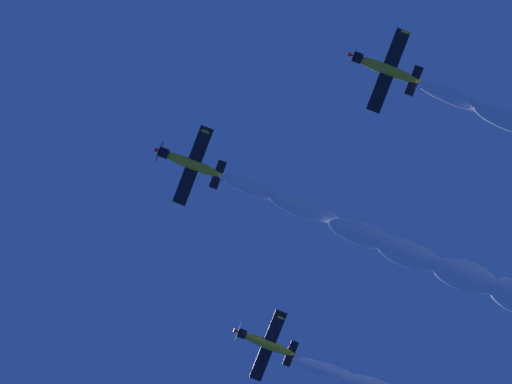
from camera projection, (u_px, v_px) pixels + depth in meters
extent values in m
ellipsoid|color=gold|center=(192.00, 164.00, 74.06)|extent=(2.29, 6.33, 1.67)
cylinder|color=black|center=(164.00, 153.00, 74.00)|extent=(1.32, 1.06, 1.25)
cone|color=red|center=(158.00, 151.00, 73.99)|extent=(0.67, 0.75, 0.61)
cylinder|color=#3F3F47|center=(160.00, 151.00, 73.99)|extent=(2.58, 0.53, 2.58)
cube|color=black|center=(193.00, 166.00, 73.93)|extent=(7.82, 2.80, 1.99)
ellipsoid|color=gold|center=(205.00, 132.00, 72.09)|extent=(0.42, 0.88, 0.34)
ellipsoid|color=gold|center=(181.00, 198.00, 75.77)|extent=(0.42, 0.88, 0.34)
cube|color=black|center=(218.00, 175.00, 74.16)|extent=(2.87, 1.37, 0.79)
cube|color=gold|center=(219.00, 173.00, 74.58)|extent=(0.53, 1.08, 1.12)
ellipsoid|color=#1E232D|center=(190.00, 161.00, 74.40)|extent=(1.02, 1.54, 0.85)
ellipsoid|color=gold|center=(386.00, 70.00, 70.20)|extent=(2.25, 6.35, 1.85)
cylinder|color=black|center=(357.00, 58.00, 70.22)|extent=(1.32, 1.09, 1.27)
cone|color=red|center=(351.00, 55.00, 70.23)|extent=(0.67, 0.77, 0.63)
cylinder|color=#3F3F47|center=(353.00, 56.00, 70.23)|extent=(2.60, 0.59, 2.59)
cube|color=black|center=(388.00, 71.00, 70.06)|extent=(7.80, 2.80, 2.09)
ellipsoid|color=gold|center=(406.00, 32.00, 68.19)|extent=(0.41, 0.89, 0.37)
ellipsoid|color=gold|center=(371.00, 107.00, 71.93)|extent=(0.41, 0.89, 0.37)
cube|color=black|center=(414.00, 81.00, 70.22)|extent=(2.86, 1.37, 0.84)
cube|color=gold|center=(415.00, 79.00, 70.63)|extent=(0.54, 1.11, 1.15)
ellipsoid|color=#1E232D|center=(384.00, 67.00, 70.54)|extent=(1.01, 1.55, 0.89)
ellipsoid|color=gold|center=(267.00, 344.00, 81.43)|extent=(2.26, 6.35, 1.80)
cylinder|color=black|center=(242.00, 334.00, 81.44)|extent=(1.30, 1.09, 1.24)
cone|color=red|center=(237.00, 331.00, 81.44)|extent=(0.66, 0.77, 0.62)
cylinder|color=#3F3F47|center=(238.00, 332.00, 81.44)|extent=(2.53, 0.61, 2.52)
cube|color=black|center=(268.00, 345.00, 81.29)|extent=(7.87, 2.81, 1.76)
ellipsoid|color=gold|center=(281.00, 318.00, 79.56)|extent=(0.41, 0.89, 0.36)
ellipsoid|color=gold|center=(256.00, 372.00, 83.01)|extent=(0.41, 0.89, 0.36)
cube|color=black|center=(291.00, 354.00, 81.45)|extent=(2.89, 1.38, 0.72)
cube|color=gold|center=(292.00, 351.00, 81.88)|extent=(0.50, 1.11, 1.15)
ellipsoid|color=#1E232D|center=(265.00, 341.00, 81.78)|extent=(1.00, 1.55, 0.87)
ellipsoid|color=white|center=(254.00, 188.00, 74.19)|extent=(2.82, 7.53, 2.13)
ellipsoid|color=white|center=(305.00, 209.00, 74.26)|extent=(3.22, 7.64, 2.53)
ellipsoid|color=white|center=(363.00, 234.00, 74.14)|extent=(3.61, 7.76, 2.92)
ellipsoid|color=white|center=(411.00, 255.00, 74.16)|extent=(4.01, 7.88, 3.32)
ellipsoid|color=white|center=(466.00, 276.00, 74.32)|extent=(4.40, 7.99, 3.71)
ellipsoid|color=white|center=(452.00, 97.00, 70.19)|extent=(2.82, 7.53, 2.13)
ellipsoid|color=white|center=(508.00, 120.00, 70.21)|extent=(3.22, 7.64, 2.53)
ellipsoid|color=white|center=(324.00, 369.00, 81.57)|extent=(2.82, 7.53, 2.13)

